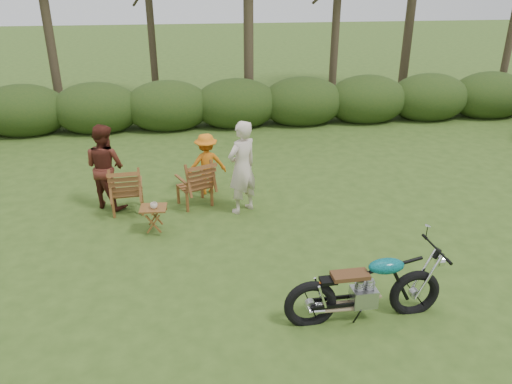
{
  "coord_description": "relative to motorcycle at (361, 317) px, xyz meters",
  "views": [
    {
      "loc": [
        -1.35,
        -5.44,
        4.26
      ],
      "look_at": [
        -0.35,
        2.02,
        0.9
      ],
      "focal_mm": 35.0,
      "sensor_mm": 36.0,
      "label": 1
    }
  ],
  "objects": [
    {
      "name": "ground",
      "position": [
        -0.78,
        0.25,
        0.0
      ],
      "size": [
        80.0,
        80.0,
        0.0
      ],
      "primitive_type": "plane",
      "color": "#304918",
      "rests_on": "ground"
    },
    {
      "name": "motorcycle",
      "position": [
        0.0,
        0.0,
        0.0
      ],
      "size": [
        2.05,
        0.84,
        1.15
      ],
      "primitive_type": null,
      "rotation": [
        0.0,
        0.0,
        0.04
      ],
      "color": "#0C9CA1",
      "rests_on": "ground"
    },
    {
      "name": "lawn_chair_right",
      "position": [
        -2.13,
        3.82,
        0.0
      ],
      "size": [
        0.87,
        0.87,
        0.96
      ],
      "primitive_type": null,
      "rotation": [
        0.0,
        0.0,
        3.55
      ],
      "color": "brown",
      "rests_on": "ground"
    },
    {
      "name": "lawn_chair_left",
      "position": [
        -3.41,
        3.69,
        0.0
      ],
      "size": [
        0.71,
        0.71,
        0.96
      ],
      "primitive_type": null,
      "rotation": [
        0.0,
        0.0,
        3.22
      ],
      "color": "brown",
      "rests_on": "ground"
    },
    {
      "name": "side_table",
      "position": [
        -2.86,
        2.78,
        0.24
      ],
      "size": [
        0.5,
        0.42,
        0.49
      ],
      "primitive_type": null,
      "rotation": [
        0.0,
        0.0,
        -0.06
      ],
      "color": "brown",
      "rests_on": "ground"
    },
    {
      "name": "cup",
      "position": [
        -2.84,
        2.74,
        0.54
      ],
      "size": [
        0.14,
        0.14,
        0.1
      ],
      "primitive_type": "imported",
      "rotation": [
        0.0,
        0.0,
        0.12
      ],
      "color": "beige",
      "rests_on": "side_table"
    },
    {
      "name": "adult_a",
      "position": [
        -1.23,
        3.42,
        0.0
      ],
      "size": [
        0.78,
        0.73,
        1.79
      ],
      "primitive_type": "imported",
      "rotation": [
        0.0,
        0.0,
        3.77
      ],
      "color": "beige",
      "rests_on": "ground"
    },
    {
      "name": "adult_b",
      "position": [
        -3.8,
        3.99,
        0.0
      ],
      "size": [
        1.02,
        0.98,
        1.66
      ],
      "primitive_type": "imported",
      "rotation": [
        0.0,
        0.0,
        2.52
      ],
      "color": "#4E1F16",
      "rests_on": "ground"
    },
    {
      "name": "child",
      "position": [
        -1.86,
        4.38,
        0.0
      ],
      "size": [
        0.89,
        0.61,
        1.27
      ],
      "primitive_type": "imported",
      "rotation": [
        0.0,
        0.0,
        3.32
      ],
      "color": "orange",
      "rests_on": "ground"
    }
  ]
}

